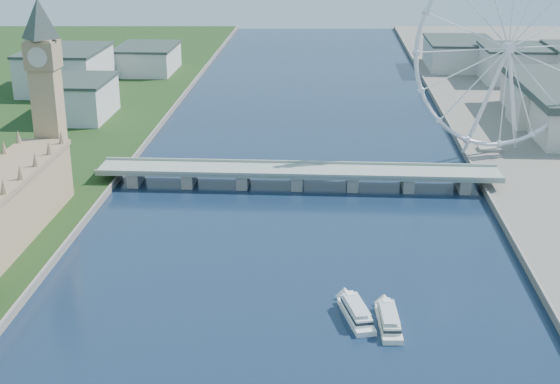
{
  "coord_description": "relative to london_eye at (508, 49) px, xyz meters",
  "views": [
    {
      "loc": [
        14.61,
        -105.45,
        143.38
      ],
      "look_at": [
        -4.36,
        210.0,
        28.83
      ],
      "focal_mm": 50.0,
      "sensor_mm": 36.0,
      "label": 1
    }
  ],
  "objects": [
    {
      "name": "big_ben",
      "position": [
        -247.98,
        -77.08,
        -0.95
      ],
      "size": [
        20.02,
        20.02,
        110.0
      ],
      "color": "tan",
      "rests_on": "ground"
    },
    {
      "name": "westminster_bridge",
      "position": [
        -119.98,
        -55.08,
        -60.89
      ],
      "size": [
        220.0,
        22.0,
        9.5
      ],
      "color": "gray",
      "rests_on": "ground"
    },
    {
      "name": "london_eye",
      "position": [
        0.0,
        0.0,
        0.0
      ],
      "size": [
        113.6,
        39.12,
        124.3
      ],
      "color": "silver",
      "rests_on": "ground"
    },
    {
      "name": "county_hall",
      "position": [
        55.02,
        74.92,
        -67.52
      ],
      "size": [
        54.0,
        144.0,
        35.0
      ],
      "primitive_type": null,
      "color": "beige",
      "rests_on": "ground"
    },
    {
      "name": "city_skyline",
      "position": [
        -80.75,
        205.0,
        -50.56
      ],
      "size": [
        505.0,
        280.0,
        32.0
      ],
      "color": "beige",
      "rests_on": "ground"
    },
    {
      "name": "tour_boat_near",
      "position": [
        -92.48,
        -202.54,
        -67.52
      ],
      "size": [
        15.16,
        31.37,
        6.72
      ],
      "primitive_type": null,
      "rotation": [
        0.0,
        0.0,
        0.25
      ],
      "color": "white",
      "rests_on": "ground"
    },
    {
      "name": "tour_boat_far",
      "position": [
        -80.76,
        -207.38,
        -67.52
      ],
      "size": [
        9.19,
        30.33,
        6.63
      ],
      "primitive_type": null,
      "rotation": [
        0.0,
        0.0,
        0.05
      ],
      "color": "white",
      "rests_on": "ground"
    }
  ]
}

